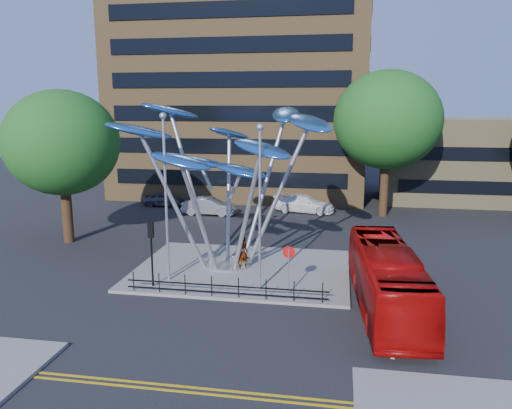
% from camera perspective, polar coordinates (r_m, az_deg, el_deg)
% --- Properties ---
extents(ground, '(120.00, 120.00, 0.00)m').
position_cam_1_polar(ground, '(23.06, -2.05, -12.52)').
color(ground, black).
rests_on(ground, ground).
extents(traffic_island, '(12.00, 9.00, 0.15)m').
position_cam_1_polar(traffic_island, '(28.70, -1.57, -7.44)').
color(traffic_island, slate).
rests_on(traffic_island, ground).
extents(double_yellow_near, '(40.00, 0.12, 0.01)m').
position_cam_1_polar(double_yellow_near, '(17.90, -6.21, -20.16)').
color(double_yellow_near, gold).
rests_on(double_yellow_near, ground).
extents(double_yellow_far, '(40.00, 0.12, 0.01)m').
position_cam_1_polar(double_yellow_far, '(17.66, -6.49, -20.66)').
color(double_yellow_far, gold).
rests_on(double_yellow_far, ground).
extents(brick_tower, '(25.00, 15.00, 30.00)m').
position_cam_1_polar(brick_tower, '(53.92, -1.48, 17.45)').
color(brick_tower, olive).
rests_on(brick_tower, ground).
extents(low_building_near, '(15.00, 8.00, 8.00)m').
position_cam_1_polar(low_building_near, '(52.23, 22.62, 4.68)').
color(low_building_near, tan).
rests_on(low_building_near, ground).
extents(tree_right, '(8.80, 8.80, 12.11)m').
position_cam_1_polar(tree_right, '(42.80, 14.79, 9.30)').
color(tree_right, black).
rests_on(tree_right, ground).
extents(tree_left, '(7.60, 7.60, 10.32)m').
position_cam_1_polar(tree_left, '(35.79, -21.31, 6.55)').
color(tree_left, black).
rests_on(tree_left, ground).
extents(leaf_sculpture, '(12.72, 9.54, 9.51)m').
position_cam_1_polar(leaf_sculpture, '(28.16, -3.52, 6.35)').
color(leaf_sculpture, '#9EA0A5').
rests_on(leaf_sculpture, traffic_island).
extents(street_lamp_left, '(0.36, 0.36, 8.80)m').
position_cam_1_polar(street_lamp_left, '(26.00, -10.32, 2.39)').
color(street_lamp_left, '#9EA0A5').
rests_on(street_lamp_left, traffic_island).
extents(street_lamp_right, '(0.36, 0.36, 8.30)m').
position_cam_1_polar(street_lamp_right, '(24.31, 0.45, 1.33)').
color(street_lamp_right, '#9EA0A5').
rests_on(street_lamp_right, traffic_island).
extents(traffic_light_island, '(0.28, 0.18, 3.42)m').
position_cam_1_polar(traffic_light_island, '(25.84, -11.90, -3.95)').
color(traffic_light_island, black).
rests_on(traffic_light_island, traffic_island).
extents(no_entry_sign_island, '(0.60, 0.10, 2.45)m').
position_cam_1_polar(no_entry_sign_island, '(24.45, 3.75, -6.56)').
color(no_entry_sign_island, '#9EA0A5').
rests_on(no_entry_sign_island, traffic_island).
extents(pedestrian_railing_front, '(10.00, 0.06, 1.00)m').
position_cam_1_polar(pedestrian_railing_front, '(24.59, -3.56, -9.58)').
color(pedestrian_railing_front, black).
rests_on(pedestrian_railing_front, traffic_island).
extents(red_bus, '(3.27, 10.72, 2.94)m').
position_cam_1_polar(red_bus, '(23.97, 14.69, -8.18)').
color(red_bus, '#A20807').
rests_on(red_bus, ground).
extents(pedestrian, '(0.84, 0.76, 1.94)m').
position_cam_1_polar(pedestrian, '(28.24, -1.59, -5.54)').
color(pedestrian, gray).
rests_on(pedestrian, traffic_island).
extents(parked_car_left, '(3.90, 1.66, 1.31)m').
position_cam_1_polar(parked_car_left, '(47.06, -10.50, 0.59)').
color(parked_car_left, '#46484F').
rests_on(parked_car_left, ground).
extents(parked_car_mid, '(4.63, 1.72, 1.51)m').
position_cam_1_polar(parked_car_mid, '(42.85, -5.39, -0.19)').
color(parked_car_mid, '#989C9F').
rests_on(parked_car_mid, ground).
extents(parked_car_right, '(5.50, 2.94, 1.52)m').
position_cam_1_polar(parked_car_right, '(43.93, 5.58, 0.10)').
color(parked_car_right, white).
rests_on(parked_car_right, ground).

